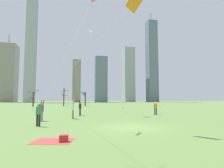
# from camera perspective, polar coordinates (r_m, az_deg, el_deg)

# --- Properties ---
(ground_plane) EXTENTS (400.00, 400.00, 0.00)m
(ground_plane) POSITION_cam_1_polar(r_m,az_deg,el_deg) (13.07, 5.34, -13.20)
(ground_plane) COLOR #5B7A3D
(kite_flyer_far_back_red) EXTENTS (3.52, 10.04, 15.43)m
(kite_flyer_far_back_red) POSITION_cam_1_polar(r_m,az_deg,el_deg) (16.73, -14.24, 3.56)
(kite_flyer_far_back_red) COLOR #726656
(kite_flyer_far_back_red) RESTS_ON ground
(kite_flyer_midfield_center_orange) EXTENTS (6.92, 3.76, 8.87)m
(kite_flyer_midfield_center_orange) POSITION_cam_1_polar(r_m,az_deg,el_deg) (13.50, -16.80, -2.48)
(kite_flyer_midfield_center_orange) COLOR black
(kite_flyer_midfield_center_orange) RESTS_ON ground
(kite_flyer_midfield_left_pink) EXTENTS (5.84, 7.55, 16.32)m
(kite_flyer_midfield_left_pink) POSITION_cam_1_polar(r_m,az_deg,el_deg) (18.58, -17.92, -0.74)
(kite_flyer_midfield_left_pink) COLOR gray
(kite_flyer_midfield_left_pink) RESTS_ON ground
(kite_flyer_foreground_right_blue) EXTENTS (2.45, 8.28, 14.81)m
(kite_flyer_foreground_right_blue) POSITION_cam_1_polar(r_m,az_deg,el_deg) (20.97, -10.60, -0.83)
(kite_flyer_foreground_right_blue) COLOR #33384C
(kite_flyer_foreground_right_blue) RESTS_ON ground
(bystander_strolling_midfield) EXTENTS (0.51, 0.23, 1.62)m
(bystander_strolling_midfield) POSITION_cam_1_polar(r_m,az_deg,el_deg) (23.85, 13.33, -7.10)
(bystander_strolling_midfield) COLOR #33384C
(bystander_strolling_midfield) RESTS_ON ground
(distant_kite_high_overhead_teal) EXTENTS (2.51, 4.14, 26.89)m
(distant_kite_high_overhead_teal) POSITION_cam_1_polar(r_m,az_deg,el_deg) (48.78, 18.20, 20.21)
(distant_kite_high_overhead_teal) COLOR teal
(distant_kite_high_overhead_teal) RESTS_ON ground
(distant_kite_drifting_left_white) EXTENTS (8.01, 2.21, 17.10)m
(distant_kite_drifting_left_white) POSITION_cam_1_polar(r_m,az_deg,el_deg) (41.48, -5.40, 13.20)
(distant_kite_drifting_left_white) COLOR white
(distant_kite_drifting_left_white) RESTS_ON ground
(picnic_spot) EXTENTS (2.04, 1.73, 0.31)m
(picnic_spot) POSITION_cam_1_polar(r_m,az_deg,el_deg) (9.11, -16.07, -16.16)
(picnic_spot) COLOR #CC3838
(picnic_spot) RESTS_ON ground
(bare_tree_far_right_edge) EXTENTS (1.39, 2.81, 4.46)m
(bare_tree_far_right_edge) POSITION_cam_1_polar(r_m,az_deg,el_deg) (54.08, -8.39, -4.21)
(bare_tree_far_right_edge) COLOR #4C3828
(bare_tree_far_right_edge) RESTS_ON ground
(bare_tree_rightmost) EXTENTS (2.69, 2.23, 4.73)m
(bare_tree_rightmost) POSITION_cam_1_polar(r_m,az_deg,el_deg) (53.50, -23.19, -3.86)
(bare_tree_rightmost) COLOR #4C3828
(bare_tree_rightmost) RESTS_ON ground
(bare_tree_left_of_center) EXTENTS (2.18, 2.60, 5.17)m
(bare_tree_left_of_center) POSITION_cam_1_polar(r_m,az_deg,el_deg) (54.00, -14.67, -3.72)
(bare_tree_left_of_center) COLOR brown
(bare_tree_left_of_center) RESTS_ON ground
(skyline_short_annex) EXTENTS (7.28, 7.50, 69.20)m
(skyline_short_annex) POSITION_cam_1_polar(r_m,az_deg,el_deg) (144.65, 12.21, 6.97)
(skyline_short_annex) COLOR slate
(skyline_short_annex) RESTS_ON ground
(skyline_tall_tower) EXTENTS (5.39, 8.28, 75.24)m
(skyline_tall_tower) POSITION_cam_1_polar(r_m,az_deg,el_deg) (128.08, -23.79, 9.87)
(skyline_tall_tower) COLOR #9EA3AD
(skyline_tall_tower) RESTS_ON ground
(skyline_mid_tower_right) EXTENTS (8.04, 9.35, 42.37)m
(skyline_mid_tower_right) POSITION_cam_1_polar(r_m,az_deg,el_deg) (144.95, 5.13, 2.87)
(skyline_mid_tower_right) COLOR #9EA3AD
(skyline_mid_tower_right) RESTS_ON ground
(skyline_mid_tower_left) EXTENTS (11.89, 11.09, 48.50)m
(skyline_mid_tower_left) POSITION_cam_1_polar(r_m,az_deg,el_deg) (149.58, -29.63, 2.95)
(skyline_mid_tower_left) COLOR gray
(skyline_mid_tower_left) RESTS_ON ground
(skyline_squat_block) EXTENTS (7.95, 7.63, 30.20)m
(skyline_squat_block) POSITION_cam_1_polar(r_m,az_deg,el_deg) (122.53, -3.49, 1.39)
(skyline_squat_block) COLOR slate
(skyline_squat_block) RESTS_ON ground
(skyline_slender_spire) EXTENTS (5.40, 7.86, 28.40)m
(skyline_slender_spire) POSITION_cam_1_polar(r_m,az_deg,el_deg) (126.15, -10.93, 0.88)
(skyline_slender_spire) COLOR gray
(skyline_slender_spire) RESTS_ON ground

